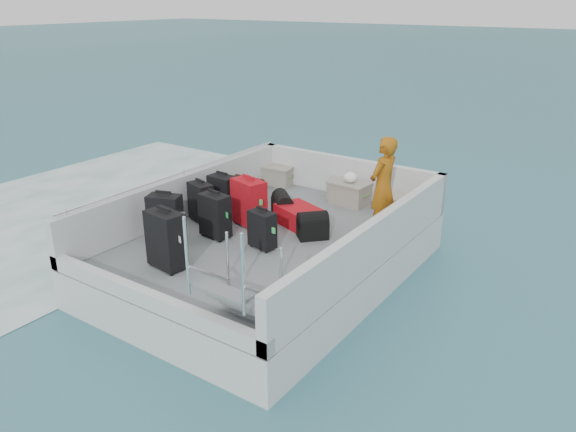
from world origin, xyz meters
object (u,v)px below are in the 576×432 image
at_px(suitcase_1, 201,202).
at_px(suitcase_4, 215,216).
at_px(suitcase_0, 165,219).
at_px(suitcase_3, 166,240).
at_px(crate_1, 343,190).
at_px(suitcase_2, 223,195).
at_px(suitcase_7, 262,230).
at_px(suitcase_8, 300,216).
at_px(crate_2, 350,194).
at_px(crate_0, 278,176).
at_px(crate_3, 402,209).
at_px(suitcase_5, 249,203).
at_px(passenger, 383,187).

distance_m(suitcase_1, suitcase_4, 0.71).
relative_size(suitcase_0, suitcase_3, 0.92).
bearing_deg(suitcase_4, crate_1, 81.54).
bearing_deg(crate_1, suitcase_1, -120.84).
height_order(suitcase_2, suitcase_3, suitcase_3).
height_order(suitcase_3, suitcase_4, suitcase_3).
height_order(suitcase_0, suitcase_3, suitcase_3).
height_order(suitcase_7, suitcase_8, suitcase_7).
bearing_deg(suitcase_0, crate_2, 42.97).
height_order(suitcase_4, suitcase_7, suitcase_4).
relative_size(suitcase_3, suitcase_4, 1.18).
xyz_separation_m(suitcase_3, crate_1, (0.58, 3.77, -0.24)).
relative_size(suitcase_3, crate_0, 1.46).
xyz_separation_m(crate_2, crate_3, (1.08, -0.21, 0.01)).
bearing_deg(suitcase_2, suitcase_8, 14.75).
bearing_deg(suitcase_2, suitcase_3, -67.43).
xyz_separation_m(suitcase_5, crate_1, (0.61, 1.95, -0.22)).
xyz_separation_m(suitcase_0, crate_3, (2.52, 2.78, -0.17)).
bearing_deg(crate_1, suitcase_5, -107.35).
bearing_deg(suitcase_2, suitcase_5, -9.83).
height_order(suitcase_7, crate_3, suitcase_7).
distance_m(suitcase_0, crate_3, 3.75).
bearing_deg(suitcase_3, suitcase_1, 124.68).
relative_size(suitcase_4, suitcase_8, 0.88).
height_order(suitcase_2, suitcase_4, suitcase_4).
xyz_separation_m(suitcase_4, crate_3, (2.05, 2.21, -0.14)).
bearing_deg(suitcase_5, suitcase_0, -100.30).
xyz_separation_m(suitcase_1, suitcase_4, (0.62, -0.36, 0.02)).
distance_m(suitcase_4, passenger, 2.55).
bearing_deg(crate_0, crate_3, -8.41).
bearing_deg(crate_3, suitcase_8, -138.57).
bearing_deg(crate_3, passenger, -93.71).
xyz_separation_m(suitcase_5, suitcase_8, (0.67, 0.44, -0.22)).
xyz_separation_m(suitcase_3, crate_3, (1.89, 3.36, -0.20)).
height_order(suitcase_1, suitcase_4, suitcase_4).
distance_m(suitcase_3, crate_1, 3.82).
bearing_deg(crate_1, crate_0, 180.00).
xyz_separation_m(suitcase_1, suitcase_8, (1.41, 0.75, -0.17)).
height_order(suitcase_5, crate_0, suitcase_5).
relative_size(suitcase_2, crate_0, 1.21).
bearing_deg(suitcase_4, suitcase_3, -74.97).
distance_m(suitcase_7, crate_0, 2.98).
relative_size(suitcase_7, crate_3, 0.87).
bearing_deg(crate_2, suitcase_5, -115.97).
relative_size(suitcase_1, passenger, 0.42).
bearing_deg(suitcase_1, suitcase_2, 97.64).
relative_size(suitcase_4, suitcase_7, 1.21).
height_order(suitcase_0, suitcase_4, suitcase_0).
distance_m(crate_0, crate_1, 1.45).
relative_size(suitcase_4, crate_2, 1.09).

